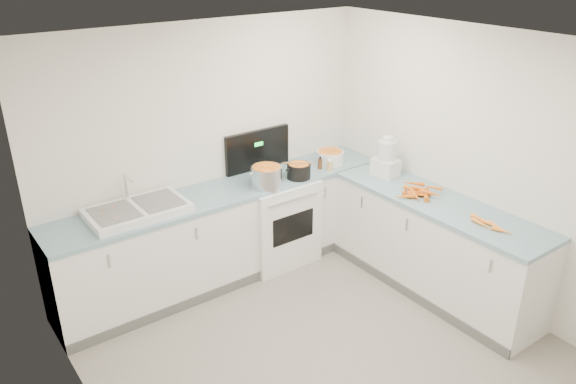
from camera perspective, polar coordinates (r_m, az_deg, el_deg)
floor at (r=4.79m, az=5.15°, el=-16.93°), size 3.50×4.00×0.00m
ceiling at (r=3.67m, az=6.63°, el=14.00°), size 3.50×4.00×0.00m
wall_back at (r=5.59m, az=-8.00°, el=4.17°), size 3.50×0.00×2.50m
wall_left at (r=3.33m, az=-17.85°, el=-11.76°), size 0.00×4.00×2.50m
wall_right at (r=5.32m, az=20.02°, el=1.85°), size 0.00×4.00×2.50m
counter_back at (r=5.66m, az=-6.07°, el=-4.09°), size 3.50×0.62×0.94m
counter_right at (r=5.57m, az=14.61°, el=-5.28°), size 0.62×2.20×0.94m
stove at (r=5.91m, az=-1.42°, el=-2.63°), size 0.76×0.65×1.36m
sink at (r=5.10m, az=-15.04°, el=-1.79°), size 0.86×0.52×0.31m
steel_pot at (r=5.46m, az=-2.19°, el=1.47°), size 0.34×0.34×0.22m
black_pot at (r=5.67m, az=1.10°, el=2.06°), size 0.28×0.28×0.17m
wooden_spoon at (r=5.63m, az=1.11°, el=2.96°), size 0.27×0.21×0.01m
mixing_bowl at (r=6.07m, az=4.31°, el=3.55°), size 0.34×0.34×0.14m
extract_bottle at (r=5.91m, az=3.27°, el=2.86°), size 0.04×0.04×0.11m
spice_jar at (r=5.89m, az=4.27°, el=2.69°), size 0.06×0.06×0.10m
food_processor at (r=5.77m, az=9.94°, el=3.30°), size 0.23×0.27×0.41m
carrot_pile at (r=5.42m, az=13.01°, el=-0.01°), size 0.45×0.43×0.09m
peeled_carrots at (r=5.01m, az=19.84°, el=-3.14°), size 0.13×0.42×0.04m
peelings at (r=5.02m, az=-17.32°, el=-2.01°), size 0.20×0.29×0.01m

